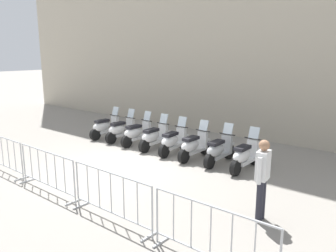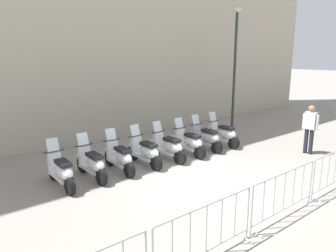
{
  "view_description": "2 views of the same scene",
  "coord_description": "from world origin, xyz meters",
  "px_view_note": "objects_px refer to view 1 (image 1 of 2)",
  "views": [
    {
      "loc": [
        6.44,
        -7.12,
        3.38
      ],
      "look_at": [
        0.62,
        2.19,
        1.01
      ],
      "focal_mm": 35.29,
      "sensor_mm": 36.0,
      "label": 1
    },
    {
      "loc": [
        -6.61,
        -4.76,
        3.55
      ],
      "look_at": [
        0.43,
        2.05,
        1.27
      ],
      "focal_mm": 34.37,
      "sensor_mm": 36.0,
      "label": 2
    }
  ],
  "objects_px": {
    "motorcycle_7": "(245,156)",
    "barrier_segment_3": "(111,197)",
    "motorcycle_6": "(219,150)",
    "motorcycle_4": "(173,141)",
    "officer_near_row_end": "(262,176)",
    "motorcycle_2": "(137,133)",
    "motorcycle_5": "(194,146)",
    "motorcycle_0": "(106,127)",
    "barrier_segment_2": "(47,172)",
    "motorcycle_3": "(154,137)",
    "barrier_segment_4": "(210,236)",
    "motorcycle_1": "(121,130)",
    "barrier_segment_1": "(3,154)"
  },
  "relations": [
    {
      "from": "barrier_segment_2",
      "to": "barrier_segment_3",
      "type": "distance_m",
      "value": 2.38
    },
    {
      "from": "motorcycle_0",
      "to": "barrier_segment_3",
      "type": "relative_size",
      "value": 0.75
    },
    {
      "from": "barrier_segment_1",
      "to": "barrier_segment_2",
      "type": "relative_size",
      "value": 1.0
    },
    {
      "from": "motorcycle_5",
      "to": "motorcycle_4",
      "type": "bearing_deg",
      "value": 170.38
    },
    {
      "from": "motorcycle_5",
      "to": "motorcycle_7",
      "type": "distance_m",
      "value": 1.8
    },
    {
      "from": "motorcycle_4",
      "to": "officer_near_row_end",
      "type": "distance_m",
      "value": 5.04
    },
    {
      "from": "barrier_segment_4",
      "to": "motorcycle_3",
      "type": "bearing_deg",
      "value": 131.83
    },
    {
      "from": "barrier_segment_1",
      "to": "barrier_segment_2",
      "type": "bearing_deg",
      "value": -7.01
    },
    {
      "from": "barrier_segment_1",
      "to": "motorcycle_7",
      "type": "bearing_deg",
      "value": 32.33
    },
    {
      "from": "motorcycle_0",
      "to": "motorcycle_1",
      "type": "xyz_separation_m",
      "value": [
        0.9,
        -0.07,
        0.0
      ]
    },
    {
      "from": "motorcycle_2",
      "to": "officer_near_row_end",
      "type": "distance_m",
      "value": 6.68
    },
    {
      "from": "motorcycle_1",
      "to": "motorcycle_4",
      "type": "xyz_separation_m",
      "value": [
        2.67,
        -0.41,
        0.0
      ]
    },
    {
      "from": "motorcycle_6",
      "to": "barrier_segment_3",
      "type": "bearing_deg",
      "value": -95.27
    },
    {
      "from": "motorcycle_6",
      "to": "barrier_segment_2",
      "type": "height_order",
      "value": "motorcycle_6"
    },
    {
      "from": "motorcycle_7",
      "to": "officer_near_row_end",
      "type": "relative_size",
      "value": 1.0
    },
    {
      "from": "motorcycle_3",
      "to": "motorcycle_7",
      "type": "bearing_deg",
      "value": -7.48
    },
    {
      "from": "motorcycle_0",
      "to": "motorcycle_1",
      "type": "height_order",
      "value": "same"
    },
    {
      "from": "motorcycle_0",
      "to": "motorcycle_5",
      "type": "height_order",
      "value": "same"
    },
    {
      "from": "motorcycle_3",
      "to": "barrier_segment_4",
      "type": "distance_m",
      "value": 6.93
    },
    {
      "from": "officer_near_row_end",
      "to": "motorcycle_3",
      "type": "bearing_deg",
      "value": 146.57
    },
    {
      "from": "motorcycle_0",
      "to": "motorcycle_5",
      "type": "distance_m",
      "value": 4.49
    },
    {
      "from": "barrier_segment_3",
      "to": "officer_near_row_end",
      "type": "xyz_separation_m",
      "value": [
        2.6,
        1.67,
        0.45
      ]
    },
    {
      "from": "barrier_segment_2",
      "to": "barrier_segment_1",
      "type": "bearing_deg",
      "value": 172.99
    },
    {
      "from": "motorcycle_4",
      "to": "barrier_segment_3",
      "type": "xyz_separation_m",
      "value": [
        1.36,
        -4.73,
        0.07
      ]
    },
    {
      "from": "motorcycle_1",
      "to": "barrier_segment_3",
      "type": "height_order",
      "value": "motorcycle_1"
    },
    {
      "from": "motorcycle_0",
      "to": "barrier_segment_4",
      "type": "relative_size",
      "value": 0.75
    },
    {
      "from": "motorcycle_2",
      "to": "officer_near_row_end",
      "type": "relative_size",
      "value": 0.99
    },
    {
      "from": "motorcycle_3",
      "to": "motorcycle_6",
      "type": "bearing_deg",
      "value": -7.11
    },
    {
      "from": "motorcycle_6",
      "to": "motorcycle_0",
      "type": "bearing_deg",
      "value": 172.82
    },
    {
      "from": "motorcycle_7",
      "to": "barrier_segment_3",
      "type": "xyz_separation_m",
      "value": [
        -1.31,
        -4.4,
        0.07
      ]
    },
    {
      "from": "motorcycle_3",
      "to": "officer_near_row_end",
      "type": "distance_m",
      "value": 5.84
    },
    {
      "from": "motorcycle_2",
      "to": "motorcycle_7",
      "type": "bearing_deg",
      "value": -7.85
    },
    {
      "from": "motorcycle_0",
      "to": "motorcycle_4",
      "type": "xyz_separation_m",
      "value": [
        3.57,
        -0.48,
        0.0
      ]
    },
    {
      "from": "motorcycle_6",
      "to": "barrier_segment_2",
      "type": "xyz_separation_m",
      "value": [
        -2.79,
        -4.25,
        0.07
      ]
    },
    {
      "from": "motorcycle_1",
      "to": "barrier_segment_2",
      "type": "relative_size",
      "value": 0.75
    },
    {
      "from": "motorcycle_4",
      "to": "motorcycle_1",
      "type": "bearing_deg",
      "value": 171.19
    },
    {
      "from": "motorcycle_0",
      "to": "motorcycle_7",
      "type": "relative_size",
      "value": 1.0
    },
    {
      "from": "motorcycle_2",
      "to": "motorcycle_6",
      "type": "height_order",
      "value": "same"
    },
    {
      "from": "motorcycle_3",
      "to": "motorcycle_5",
      "type": "xyz_separation_m",
      "value": [
        1.77,
        -0.29,
        0.0
      ]
    },
    {
      "from": "motorcycle_6",
      "to": "motorcycle_4",
      "type": "bearing_deg",
      "value": 173.94
    },
    {
      "from": "officer_near_row_end",
      "to": "motorcycle_7",
      "type": "bearing_deg",
      "value": 115.34
    },
    {
      "from": "motorcycle_1",
      "to": "motorcycle_2",
      "type": "height_order",
      "value": "same"
    },
    {
      "from": "motorcycle_0",
      "to": "barrier_segment_1",
      "type": "xyz_separation_m",
      "value": [
        0.2,
        -4.63,
        0.07
      ]
    },
    {
      "from": "motorcycle_1",
      "to": "motorcycle_7",
      "type": "relative_size",
      "value": 1.0
    },
    {
      "from": "barrier_segment_4",
      "to": "motorcycle_6",
      "type": "bearing_deg",
      "value": 111.96
    },
    {
      "from": "motorcycle_0",
      "to": "motorcycle_6",
      "type": "distance_m",
      "value": 5.39
    },
    {
      "from": "barrier_segment_3",
      "to": "motorcycle_5",
      "type": "bearing_deg",
      "value": 96.02
    },
    {
      "from": "motorcycle_1",
      "to": "motorcycle_6",
      "type": "relative_size",
      "value": 1.0
    },
    {
      "from": "barrier_segment_2",
      "to": "motorcycle_1",
      "type": "bearing_deg",
      "value": 108.96
    },
    {
      "from": "motorcycle_2",
      "to": "barrier_segment_3",
      "type": "relative_size",
      "value": 0.75
    }
  ]
}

